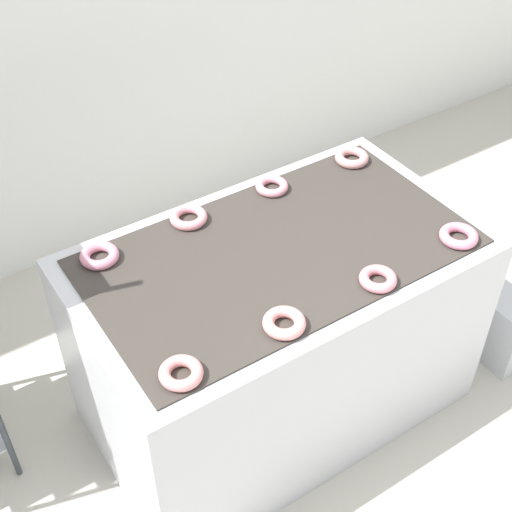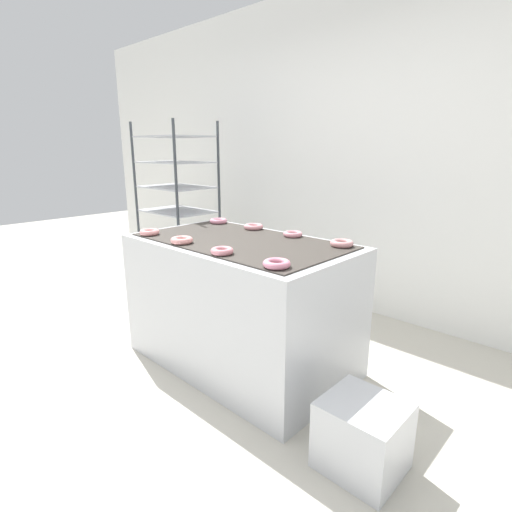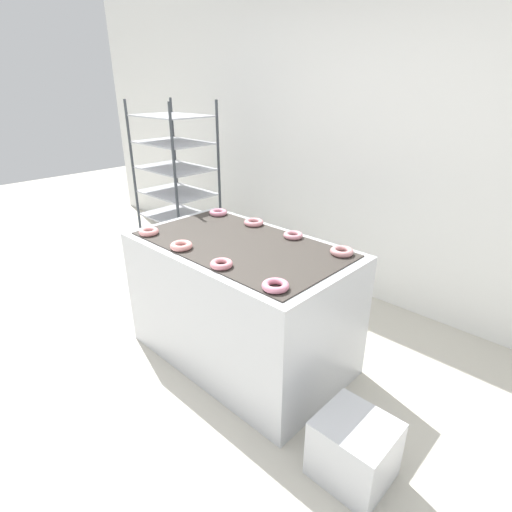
% 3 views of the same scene
% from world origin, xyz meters
% --- Properties ---
extents(fryer_machine, '(1.47, 0.86, 0.87)m').
position_xyz_m(fryer_machine, '(0.00, 0.68, 0.43)').
color(fryer_machine, silver).
rests_on(fryer_machine, ground_plane).
extents(glaze_bin, '(0.36, 0.33, 0.34)m').
position_xyz_m(glaze_bin, '(1.09, 0.38, 0.17)').
color(glaze_bin, silver).
rests_on(glaze_bin, ground_plane).
extents(donut_near_left, '(0.13, 0.13, 0.04)m').
position_xyz_m(donut_near_left, '(-0.56, 0.37, 0.89)').
color(donut_near_left, pink).
rests_on(donut_near_left, fryer_machine).
extents(donut_near_midleft, '(0.14, 0.14, 0.04)m').
position_xyz_m(donut_near_midleft, '(-0.20, 0.37, 0.89)').
color(donut_near_midleft, pink).
rests_on(donut_near_midleft, fryer_machine).
extents(donut_near_midright, '(0.13, 0.13, 0.04)m').
position_xyz_m(donut_near_midright, '(0.18, 0.36, 0.89)').
color(donut_near_midright, pink).
rests_on(donut_near_midright, fryer_machine).
extents(donut_near_right, '(0.14, 0.14, 0.04)m').
position_xyz_m(donut_near_right, '(0.57, 0.38, 0.89)').
color(donut_near_right, pink).
rests_on(donut_near_right, fryer_machine).
extents(donut_far_left, '(0.14, 0.14, 0.04)m').
position_xyz_m(donut_far_left, '(-0.55, 0.98, 0.89)').
color(donut_far_left, pink).
rests_on(donut_far_left, fryer_machine).
extents(donut_far_midleft, '(0.14, 0.14, 0.04)m').
position_xyz_m(donut_far_midleft, '(-0.19, 1.00, 0.89)').
color(donut_far_midleft, pink).
rests_on(donut_far_midleft, fryer_machine).
extents(donut_far_midright, '(0.13, 0.13, 0.03)m').
position_xyz_m(donut_far_midright, '(0.18, 1.00, 0.88)').
color(donut_far_midright, pink).
rests_on(donut_far_midright, fryer_machine).
extents(donut_far_right, '(0.14, 0.14, 0.04)m').
position_xyz_m(donut_far_right, '(0.57, 0.98, 0.89)').
color(donut_far_right, '#D08F8F').
rests_on(donut_far_right, fryer_machine).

